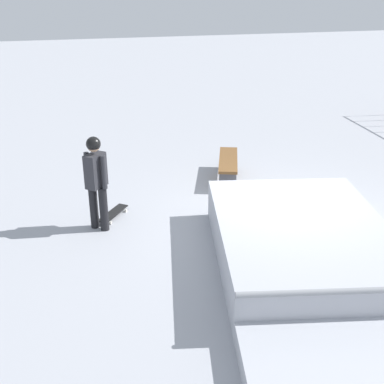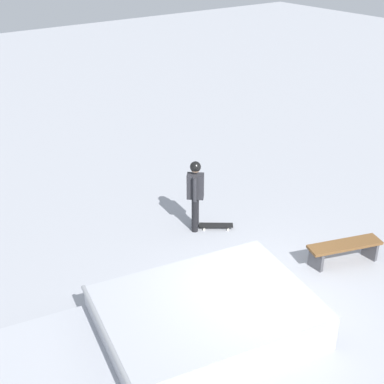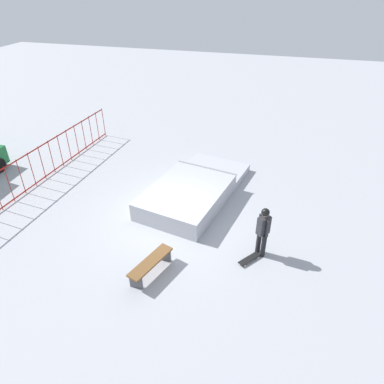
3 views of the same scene
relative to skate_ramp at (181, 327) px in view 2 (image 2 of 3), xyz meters
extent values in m
plane|color=#A8AAB2|center=(-1.74, 0.29, -0.32)|extent=(60.00, 60.00, 0.00)
cube|color=#B0B3BB|center=(-0.47, 0.09, 0.03)|extent=(4.03, 3.24, 0.70)
cube|color=#B0B3BB|center=(2.18, -0.42, -0.17)|extent=(2.26, 2.90, 0.30)
cylinder|color=gray|center=(1.30, -0.25, 0.38)|extent=(0.57, 2.57, 0.08)
cylinder|color=black|center=(-2.51, -2.97, 0.09)|extent=(0.15, 0.15, 0.82)
cylinder|color=black|center=(-2.36, -2.80, 0.09)|extent=(0.15, 0.15, 0.82)
cube|color=#2D2D33|center=(-2.43, -2.89, 0.80)|extent=(0.43, 0.42, 0.60)
cylinder|color=#2D2D33|center=(-2.55, -3.02, 0.80)|extent=(0.09, 0.09, 0.60)
cylinder|color=#2D2D33|center=(-2.32, -2.76, 0.80)|extent=(0.09, 0.09, 0.60)
sphere|color=tan|center=(-2.43, -2.89, 1.25)|extent=(0.22, 0.22, 0.22)
sphere|color=black|center=(-2.43, -2.89, 1.28)|extent=(0.25, 0.25, 0.25)
cube|color=black|center=(-2.84, -2.61, -0.23)|extent=(0.76, 0.64, 0.02)
cylinder|color=silver|center=(-3.13, -2.53, -0.29)|extent=(0.06, 0.06, 0.06)
cylinder|color=silver|center=(-2.99, -2.35, -0.29)|extent=(0.06, 0.06, 0.06)
cylinder|color=silver|center=(-2.69, -2.87, -0.29)|extent=(0.06, 0.06, 0.06)
cylinder|color=silver|center=(-2.55, -2.69, -0.29)|extent=(0.06, 0.06, 0.06)
cube|color=brown|center=(-4.13, 0.09, 0.13)|extent=(1.64, 0.89, 0.06)
cube|color=#4C4C51|center=(-4.74, 0.30, -0.11)|extent=(0.08, 0.36, 0.42)
cube|color=#4C4C51|center=(-3.51, -0.12, -0.11)|extent=(0.08, 0.36, 0.42)
camera|label=1|loc=(5.71, -3.26, 3.90)|focal=46.56mm
camera|label=2|loc=(3.96, 5.72, 6.18)|focal=49.53mm
camera|label=3|loc=(-10.68, -2.98, 7.15)|focal=31.94mm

